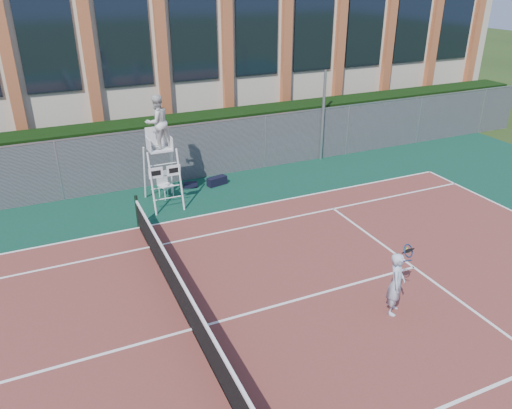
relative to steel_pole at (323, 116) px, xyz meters
name	(u,v)px	position (x,y,z in m)	size (l,w,h in m)	color
ground	(192,330)	(-8.64, -8.70, -1.92)	(120.00, 120.00, 0.00)	#233814
apron	(180,306)	(-8.64, -7.70, -1.91)	(36.00, 20.00, 0.01)	#0D3C27
tennis_court	(192,329)	(-8.64, -8.70, -1.90)	(23.77, 10.97, 0.02)	brown
tennis_net	(191,311)	(-8.64, -8.70, -1.38)	(0.10, 11.30, 1.10)	black
fence	(117,163)	(-8.64, 0.10, -0.82)	(40.00, 0.06, 2.20)	#595E60
hedge	(111,153)	(-8.64, 1.30, -0.82)	(40.00, 1.40, 2.20)	black
building	(76,46)	(-8.64, 9.25, 2.23)	(45.00, 10.60, 8.22)	beige
steel_pole	(323,116)	(0.00, 0.00, 0.00)	(0.12, 0.12, 3.84)	#9EA0A5
umpire_chair	(157,125)	(-7.43, -1.65, 0.93)	(1.09, 1.67, 3.89)	white
plastic_chair	(164,182)	(-7.25, -1.13, -1.35)	(0.57, 0.57, 0.95)	silver
sports_bag_near	(217,181)	(-5.15, -0.88, -1.75)	(0.76, 0.30, 0.32)	black
sports_bag_far	(190,185)	(-6.16, -0.70, -1.81)	(0.51, 0.22, 0.21)	black
tennis_player	(396,283)	(-4.04, -10.05, -1.08)	(0.95, 0.77, 1.62)	silver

